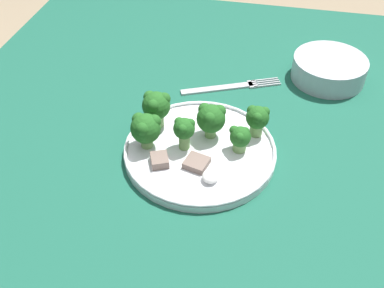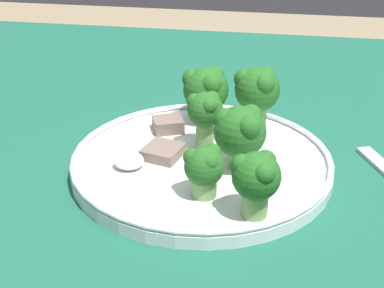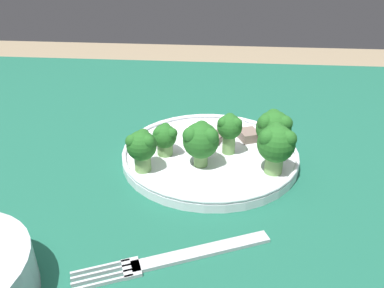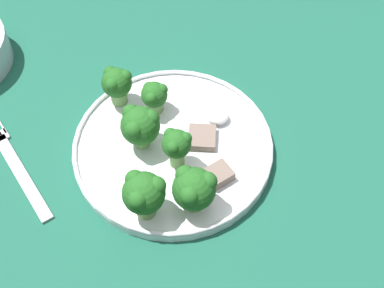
# 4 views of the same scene
# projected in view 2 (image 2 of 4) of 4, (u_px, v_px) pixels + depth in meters

# --- Properties ---
(dinner_plate) EXTENTS (0.25, 0.25, 0.02)m
(dinner_plate) POSITION_uv_depth(u_px,v_px,m) (201.00, 162.00, 0.52)
(dinner_plate) COLOR white
(dinner_plate) RESTS_ON table
(broccoli_floret_near_rim_left) EXTENTS (0.05, 0.05, 0.06)m
(broccoli_floret_near_rim_left) POSITION_uv_depth(u_px,v_px,m) (241.00, 131.00, 0.49)
(broccoli_floret_near_rim_left) COLOR #709E56
(broccoli_floret_near_rim_left) RESTS_ON dinner_plate
(broccoli_floret_center_left) EXTENTS (0.05, 0.05, 0.06)m
(broccoli_floret_center_left) POSITION_uv_depth(u_px,v_px,m) (206.00, 89.00, 0.58)
(broccoli_floret_center_left) COLOR #709E56
(broccoli_floret_center_left) RESTS_ON dinner_plate
(broccoli_floret_back_left) EXTENTS (0.05, 0.05, 0.07)m
(broccoli_floret_back_left) POSITION_uv_depth(u_px,v_px,m) (257.00, 90.00, 0.57)
(broccoli_floret_back_left) COLOR #709E56
(broccoli_floret_back_left) RESTS_ON dinner_plate
(broccoli_floret_front_left) EXTENTS (0.04, 0.04, 0.06)m
(broccoli_floret_front_left) POSITION_uv_depth(u_px,v_px,m) (205.00, 112.00, 0.53)
(broccoli_floret_front_left) COLOR #709E56
(broccoli_floret_front_left) RESTS_ON dinner_plate
(broccoli_floret_center_back) EXTENTS (0.04, 0.03, 0.05)m
(broccoli_floret_center_back) POSITION_uv_depth(u_px,v_px,m) (205.00, 166.00, 0.45)
(broccoli_floret_center_back) COLOR #709E56
(broccoli_floret_center_back) RESTS_ON dinner_plate
(broccoli_floret_mid_cluster) EXTENTS (0.04, 0.04, 0.06)m
(broccoli_floret_mid_cluster) POSITION_uv_depth(u_px,v_px,m) (256.00, 178.00, 0.42)
(broccoli_floret_mid_cluster) COLOR #709E56
(broccoli_floret_mid_cluster) RESTS_ON dinner_plate
(meat_slice_front_slice) EXTENTS (0.04, 0.04, 0.01)m
(meat_slice_front_slice) POSITION_uv_depth(u_px,v_px,m) (168.00, 125.00, 0.58)
(meat_slice_front_slice) COLOR #756056
(meat_slice_front_slice) RESTS_ON dinner_plate
(meat_slice_middle_slice) EXTENTS (0.04, 0.04, 0.01)m
(meat_slice_middle_slice) POSITION_uv_depth(u_px,v_px,m) (163.00, 152.00, 0.52)
(meat_slice_middle_slice) COLOR #756056
(meat_slice_middle_slice) RESTS_ON dinner_plate
(sauce_dollop) EXTENTS (0.03, 0.03, 0.02)m
(sauce_dollop) POSITION_uv_depth(u_px,v_px,m) (129.00, 160.00, 0.50)
(sauce_dollop) COLOR white
(sauce_dollop) RESTS_ON dinner_plate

